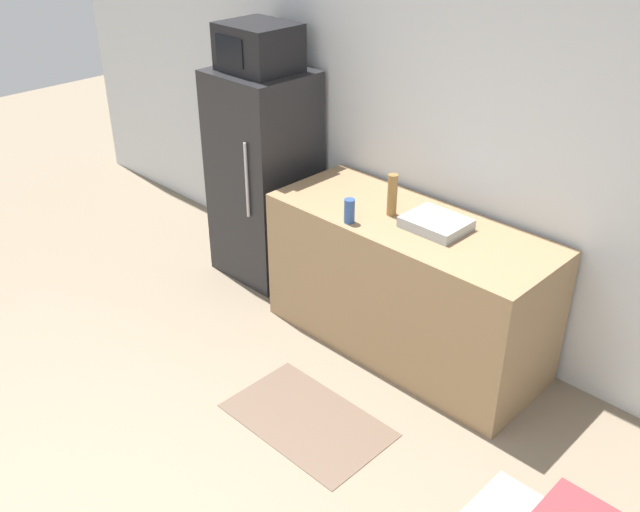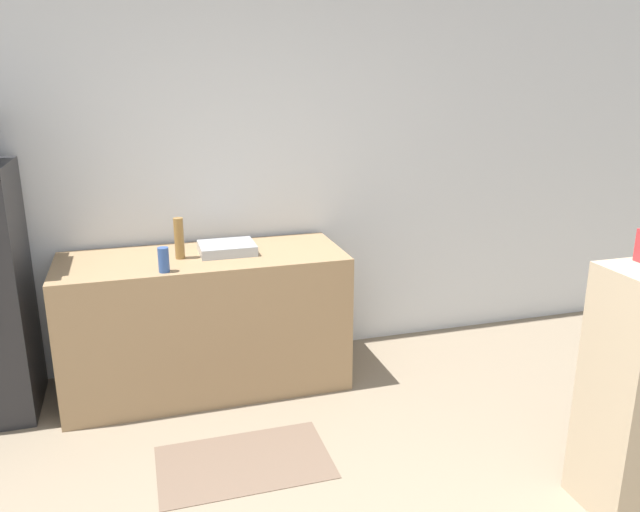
{
  "view_description": "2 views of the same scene",
  "coord_description": "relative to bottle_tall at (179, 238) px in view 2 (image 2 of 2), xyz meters",
  "views": [
    {
      "loc": [
        2.07,
        -0.47,
        2.66
      ],
      "look_at": [
        -0.13,
        1.77,
        0.89
      ],
      "focal_mm": 40.0,
      "sensor_mm": 36.0,
      "label": 1
    },
    {
      "loc": [
        -0.45,
        -1.21,
        1.93
      ],
      "look_at": [
        0.45,
        1.79,
        1.0
      ],
      "focal_mm": 35.0,
      "sensor_mm": 36.0,
      "label": 2
    }
  ],
  "objects": [
    {
      "name": "wall_back",
      "position": [
        0.22,
        0.42,
        0.32
      ],
      "size": [
        8.0,
        0.06,
        2.6
      ],
      "primitive_type": "cube",
      "color": "silver",
      "rests_on": "ground_plane"
    },
    {
      "name": "bottle_tall",
      "position": [
        0.0,
        0.0,
        0.0
      ],
      "size": [
        0.06,
        0.06,
        0.25
      ],
      "primitive_type": "cylinder",
      "color": "olive",
      "rests_on": "counter"
    },
    {
      "name": "bottle_short",
      "position": [
        -0.11,
        -0.24,
        -0.05
      ],
      "size": [
        0.06,
        0.06,
        0.14
      ],
      "primitive_type": "cylinder",
      "color": "#2D4C8C",
      "rests_on": "counter"
    },
    {
      "name": "counter",
      "position": [
        0.13,
        0.02,
        -0.55
      ],
      "size": [
        1.72,
        0.68,
        0.86
      ],
      "primitive_type": "cube",
      "color": "#937551",
      "rests_on": "ground_plane"
    },
    {
      "name": "sink_basin",
      "position": [
        0.29,
        0.04,
        -0.09
      ],
      "size": [
        0.34,
        0.28,
        0.06
      ],
      "primitive_type": "cube",
      "color": "#9EA3A8",
      "rests_on": "counter"
    },
    {
      "name": "kitchen_rug",
      "position": [
        0.2,
        -0.88,
        -0.98
      ],
      "size": [
        0.88,
        0.54,
        0.01
      ],
      "primitive_type": "cube",
      "color": "brown",
      "rests_on": "ground_plane"
    }
  ]
}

